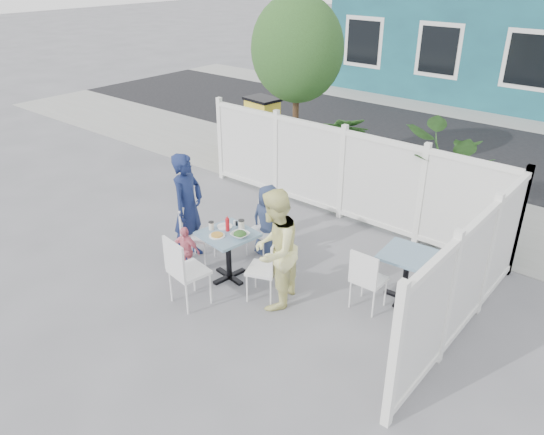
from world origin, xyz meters
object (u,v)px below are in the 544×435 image
Objects in this scene: main_table at (228,243)px; chair_near at (183,267)px; spare_table at (407,264)px; chair_right at (268,265)px; boy at (268,221)px; chair_left at (194,229)px; man at (188,207)px; woman at (274,250)px; chair_back at (264,225)px; utility_cabinet at (262,128)px; toddler at (185,251)px.

chair_near is at bearing -89.27° from main_table.
chair_right is at bearing -141.14° from spare_table.
chair_left is at bearing 39.84° from boy.
man is 1.02× the size of woman.
chair_near reaches higher than chair_back.
chair_back is 1.36m from woman.
chair_back is at bearing 0.76° from boy.
woman is at bearing 125.58° from boy.
main_table is at bearing 93.17° from chair_back.
woman is at bearing -40.47° from utility_cabinet.
chair_left is at bearing 49.23° from chair_back.
woman reaches higher than chair_back.
chair_left is 0.90× the size of chair_near.
man reaches higher than chair_right.
boy reaches higher than chair_near.
utility_cabinet is 4.53m from chair_back.
woman is 1.41× the size of boy.
main_table is at bearing 81.57° from boy.
chair_near is at bearing -67.69° from woman.
chair_right is (-1.42, -1.14, -0.02)m from spare_table.
chair_left is 1.66m from woman.
utility_cabinet is at bearing 12.92° from man.
spare_table is at bearing -23.80° from utility_cabinet.
chair_left is 1.18× the size of toddler.
chair_left reaches higher than spare_table.
chair_left is at bearing -159.57° from spare_table.
toddler is at bearing 145.74° from chair_near.
boy is at bearing 99.04° from chair_near.
man is 1.45× the size of boy.
boy is at bearing -172.17° from chair_back.
main_table is 1.02× the size of toddler.
woman is (1.76, -0.13, -0.02)m from man.
main_table is 0.78× the size of chair_near.
chair_near is at bearing 91.51° from chair_back.
main_table is 1.09× the size of spare_table.
main_table is 0.87× the size of chair_right.
woman reaches higher than utility_cabinet.
woman is at bearing -137.33° from spare_table.
toddler reaches higher than spare_table.
utility_cabinet is 1.28× the size of chair_near.
boy is (-0.00, 1.71, -0.00)m from chair_near.
chair_right is 1.11m from chair_near.
chair_back is 1.11× the size of toddler.
spare_table is 3.08m from toddler.
spare_table is at bearing 88.41° from chair_left.
spare_table is 3.23m from man.
boy is at bearing -40.87° from utility_cabinet.
boy reaches higher than toddler.
boy is 1.51× the size of toddler.
toddler is (-0.56, 0.53, -0.20)m from chair_near.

